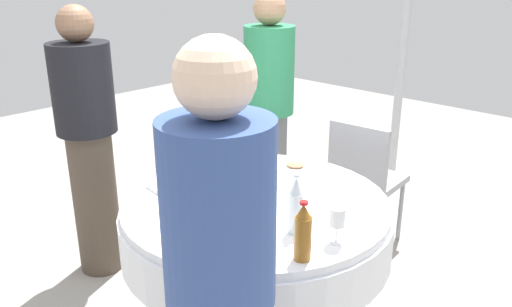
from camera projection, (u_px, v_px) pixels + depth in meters
name	position (u px, v px, depth m)	size (l,w,h in m)	color
dining_table	(256.00, 228.00, 2.53)	(1.30, 1.30, 0.74)	white
bottle_clear_right	(262.00, 169.00, 2.51)	(0.07, 0.07, 0.27)	silver
bottle_clear_rear	(238.00, 162.00, 2.60)	(0.07, 0.07, 0.26)	silver
bottle_clear_inner	(296.00, 206.00, 2.14)	(0.06, 0.06, 0.26)	silver
bottle_amber_far	(303.00, 233.00, 1.95)	(0.07, 0.07, 0.24)	#8C5619
wine_glass_far	(257.00, 154.00, 2.78)	(0.07, 0.07, 0.14)	white
wine_glass_front	(337.00, 219.00, 2.06)	(0.07, 0.07, 0.16)	white
wine_glass_mid	(270.00, 184.00, 2.39)	(0.07, 0.07, 0.15)	white
wine_glass_south	(243.00, 182.00, 2.40)	(0.08, 0.08, 0.15)	white
wine_glass_left	(242.00, 173.00, 2.51)	(0.07, 0.07, 0.15)	white
plate_left	(230.00, 222.00, 2.24)	(0.25, 0.25, 0.04)	white
plate_outer	(295.00, 167.00, 2.84)	(0.22, 0.22, 0.04)	white
fork_rear	(156.00, 211.00, 2.36)	(0.18, 0.02, 0.01)	silver
fork_inner	(301.00, 213.00, 2.34)	(0.18, 0.02, 0.01)	silver
knife_far	(216.00, 175.00, 2.75)	(0.18, 0.02, 0.01)	silver
folded_napkin	(167.00, 186.00, 2.59)	(0.15, 0.15, 0.02)	white
person_right	(89.00, 141.00, 3.00)	(0.34, 0.34, 1.60)	#4C3F33
person_rear	(269.00, 109.00, 3.58)	(0.34, 0.34, 1.63)	slate
person_inner	(221.00, 288.00, 1.60)	(0.34, 0.34, 1.63)	#26262B
chair_mid	(364.00, 174.00, 3.36)	(0.43, 0.43, 0.87)	#99999E
tent_pole_main	(403.00, 44.00, 4.10)	(0.07, 0.07, 2.39)	#B2B5B7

